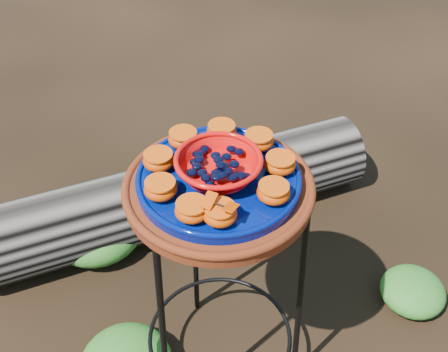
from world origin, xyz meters
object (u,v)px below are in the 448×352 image
object	(u,v)px
red_bowl	(219,167)
cobalt_plate	(219,180)
plant_stand	(220,293)
terracotta_saucer	(219,190)
driftwood_log	(179,195)

from	to	relation	value
red_bowl	cobalt_plate	bearing A→B (deg)	0.00
plant_stand	terracotta_saucer	size ratio (longest dim) A/B	1.71
cobalt_plate	driftwood_log	bearing A→B (deg)	84.11
red_bowl	driftwood_log	world-z (taller)	red_bowl
plant_stand	terracotta_saucer	world-z (taller)	terracotta_saucer
plant_stand	red_bowl	world-z (taller)	red_bowl
terracotta_saucer	red_bowl	bearing A→B (deg)	0.00
driftwood_log	cobalt_plate	bearing A→B (deg)	-95.89
cobalt_plate	terracotta_saucer	bearing A→B (deg)	0.00
plant_stand	red_bowl	distance (m)	0.43
terracotta_saucer	driftwood_log	distance (m)	0.85
plant_stand	driftwood_log	world-z (taller)	plant_stand
red_bowl	driftwood_log	distance (m)	0.89
terracotta_saucer	red_bowl	world-z (taller)	red_bowl
plant_stand	driftwood_log	xyz separation A→B (m)	(0.06, 0.61, -0.22)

